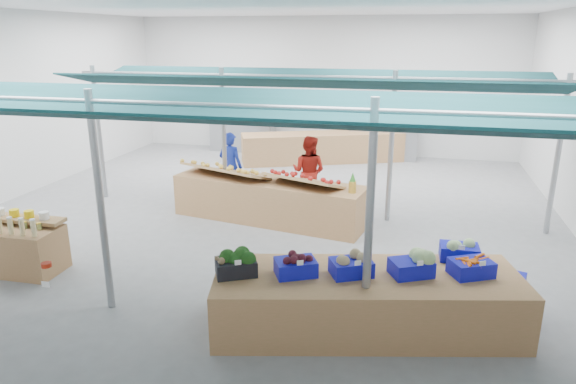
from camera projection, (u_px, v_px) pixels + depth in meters
name	position (u px, v px, depth m)	size (l,w,h in m)	color
floor	(263.00, 218.00, 10.64)	(13.00, 13.00, 0.00)	slate
hall	(280.00, 82.00, 11.20)	(13.00, 13.00, 13.00)	silver
pole_grid	(275.00, 152.00, 8.31)	(10.00, 4.60, 3.00)	gray
awnings	(274.00, 92.00, 8.03)	(9.50, 7.08, 0.30)	#092929
back_shelving_left	(242.00, 120.00, 16.49)	(2.00, 0.50, 2.00)	#B23F33
back_shelving_right	(384.00, 126.00, 15.44)	(2.00, 0.50, 2.00)	#B23F33
bottle_shelf	(12.00, 246.00, 8.20)	(1.66, 1.06, 1.01)	olive
veg_counter	(367.00, 301.00, 6.55)	(3.85, 1.28, 0.75)	olive
fruit_counter	(268.00, 201.00, 10.37)	(3.94, 0.94, 0.84)	olive
far_counter	(323.00, 147.00, 15.26)	(4.77, 0.95, 0.86)	olive
crate_stack	(504.00, 293.00, 6.95)	(0.48, 0.34, 0.58)	#0F12AA
vendor_left	(231.00, 167.00, 11.56)	(0.57, 0.38, 1.58)	navy
vendor_right	(309.00, 172.00, 11.14)	(0.77, 0.60, 1.58)	maroon
crate_broccoli	(236.00, 263.00, 6.40)	(0.60, 0.54, 0.35)	black
crate_beets	(296.00, 265.00, 6.41)	(0.60, 0.54, 0.29)	#0F12AA
crate_celeriac	(351.00, 264.00, 6.40)	(0.60, 0.54, 0.31)	#0F12AA
crate_cabbage	(411.00, 263.00, 6.39)	(0.60, 0.54, 0.35)	#0F12AA
crate_carrots	(471.00, 267.00, 6.40)	(0.60, 0.54, 0.29)	#0F12AA
sparrow	(221.00, 261.00, 6.26)	(0.12, 0.09, 0.11)	brown
pole_ribbon	(46.00, 267.00, 5.90)	(0.12, 0.12, 0.28)	#A81D0B
apple_heap_yellow	(225.00, 169.00, 10.49)	(2.02, 1.32, 0.27)	#997247
apple_heap_red	(303.00, 178.00, 9.80)	(1.65, 1.18, 0.27)	#997247
pineapple	(353.00, 183.00, 9.41)	(0.14, 0.14, 0.39)	#8C6019
crate_extra	(459.00, 249.00, 6.85)	(0.51, 0.41, 0.32)	#0F12AA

